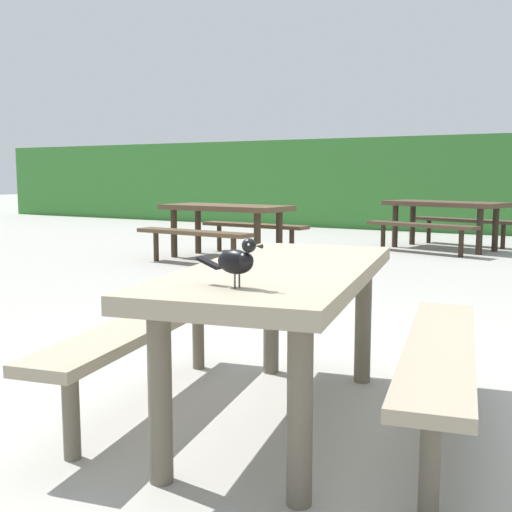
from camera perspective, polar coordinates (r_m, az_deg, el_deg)
The scene contains 5 objects.
ground_plane at distance 3.34m, azimuth 2.55°, elevation -12.79°, with size 60.00×60.00×0.00m, color #A3A099.
picnic_table_foreground at distance 2.90m, azimuth 2.36°, elevation -4.44°, with size 1.99×2.01×0.74m.
bird_grackle at distance 2.28m, azimuth -1.66°, elevation -0.36°, with size 0.29×0.08×0.18m.
picnic_table_mid_right at distance 10.21m, azimuth 16.59°, elevation 3.69°, with size 2.08×2.05×0.74m.
picnic_table_far_centre at distance 8.68m, azimuth -2.77°, elevation 3.40°, with size 1.85×1.80×0.74m.
Camera 1 is at (1.43, -2.79, 1.15)m, focal length 44.42 mm.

